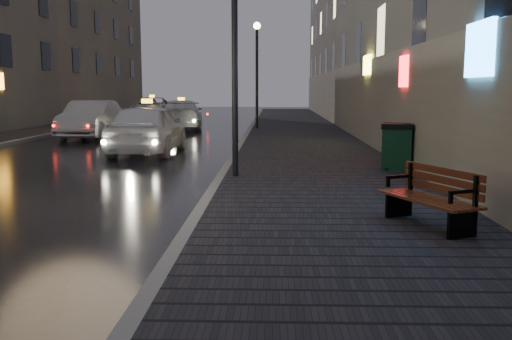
{
  "coord_description": "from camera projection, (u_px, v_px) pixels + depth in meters",
  "views": [
    {
      "loc": [
        2.76,
        -7.08,
        2.17
      ],
      "look_at": [
        2.46,
        2.08,
        0.85
      ],
      "focal_mm": 40.0,
      "sensor_mm": 36.0,
      "label": 1
    }
  ],
  "objects": [
    {
      "name": "curb_far",
      "position": [
        71.0,
        131.0,
        28.41
      ],
      "size": [
        0.2,
        58.0,
        0.15
      ],
      "primitive_type": "cube",
      "color": "slate",
      "rests_on": "ground"
    },
    {
      "name": "trash_bin",
      "position": [
        397.0,
        146.0,
        14.14
      ],
      "size": [
        0.92,
        0.92,
        1.16
      ],
      "rotation": [
        0.0,
        0.0,
        -0.24
      ],
      "color": "black",
      "rests_on": "sidewalk"
    },
    {
      "name": "sidewalk",
      "position": [
        298.0,
        131.0,
        28.04
      ],
      "size": [
        4.6,
        58.0,
        0.15
      ],
      "primitive_type": "cube",
      "color": "black",
      "rests_on": "ground"
    },
    {
      "name": "taxi_mid",
      "position": [
        182.0,
        115.0,
        29.96
      ],
      "size": [
        2.85,
        5.57,
        1.55
      ],
      "primitive_type": "imported",
      "rotation": [
        0.0,
        0.0,
        3.27
      ],
      "color": "silver",
      "rests_on": "ground"
    },
    {
      "name": "building_far_c",
      "position": [
        72.0,
        46.0,
        45.65
      ],
      "size": [
        6.0,
        22.0,
        11.0
      ],
      "primitive_type": "cube",
      "color": "#6B6051",
      "rests_on": "ground"
    },
    {
      "name": "lamp_near",
      "position": [
        235.0,
        29.0,
        12.79
      ],
      "size": [
        0.36,
        0.36,
        5.28
      ],
      "color": "black",
      "rests_on": "sidewalk"
    },
    {
      "name": "curb",
      "position": [
        249.0,
        131.0,
        28.12
      ],
      "size": [
        0.2,
        58.0,
        0.15
      ],
      "primitive_type": "cube",
      "color": "slate",
      "rests_on": "ground"
    },
    {
      "name": "bench",
      "position": [
        432.0,
        197.0,
        8.36
      ],
      "size": [
        1.23,
        1.79,
        0.87
      ],
      "rotation": [
        0.0,
        0.0,
        0.42
      ],
      "color": "black",
      "rests_on": "sidewalk"
    },
    {
      "name": "car_left_mid",
      "position": [
        91.0,
        119.0,
        24.89
      ],
      "size": [
        1.9,
        5.01,
        1.63
      ],
      "primitive_type": "imported",
      "rotation": [
        0.0,
        0.0,
        0.04
      ],
      "color": "#97969E",
      "rests_on": "ground"
    },
    {
      "name": "lamp_far",
      "position": [
        257.0,
        62.0,
        28.61
      ],
      "size": [
        0.36,
        0.36,
        5.28
      ],
      "color": "black",
      "rests_on": "sidewalk"
    },
    {
      "name": "taxi_far",
      "position": [
        152.0,
        109.0,
        39.05
      ],
      "size": [
        3.16,
        5.89,
        1.57
      ],
      "primitive_type": "imported",
      "rotation": [
        0.0,
        0.0,
        0.1
      ],
      "color": "silver",
      "rests_on": "ground"
    },
    {
      "name": "sidewalk_far",
      "position": [
        45.0,
        130.0,
        28.45
      ],
      "size": [
        2.4,
        58.0,
        0.15
      ],
      "primitive_type": "cube",
      "color": "black",
      "rests_on": "ground"
    },
    {
      "name": "taxi_near",
      "position": [
        148.0,
        129.0,
        18.88
      ],
      "size": [
        2.0,
        4.94,
        1.68
      ],
      "primitive_type": "imported",
      "rotation": [
        0.0,
        0.0,
        3.14
      ],
      "color": "silver",
      "rests_on": "ground"
    },
    {
      "name": "building_near",
      "position": [
        355.0,
        8.0,
        30.98
      ],
      "size": [
        1.8,
        50.0,
        13.0
      ],
      "primitive_type": "cube",
      "color": "#605B54",
      "rests_on": "ground"
    },
    {
      "name": "ground",
      "position": [
        62.0,
        257.0,
        7.41
      ],
      "size": [
        120.0,
        120.0,
        0.0
      ],
      "primitive_type": "plane",
      "color": "black",
      "rests_on": "ground"
    }
  ]
}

